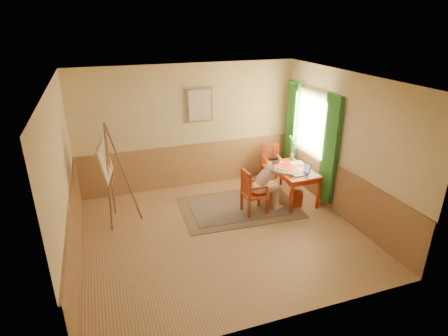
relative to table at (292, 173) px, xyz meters
name	(u,v)px	position (x,y,z in m)	size (l,w,h in m)	color
room	(221,163)	(-1.87, -0.78, 0.77)	(5.04, 4.54, 2.84)	tan
wainscot	(208,191)	(-1.87, 0.01, -0.13)	(5.00, 4.50, 1.00)	#AD7D50
window	(310,134)	(0.55, 0.32, 0.71)	(0.12, 2.01, 2.20)	white
wall_portrait	(199,105)	(-1.62, 1.42, 1.27)	(0.60, 0.05, 0.76)	#987756
rug	(239,207)	(-1.19, 0.01, -0.62)	(2.48, 1.72, 0.02)	#8C7251
table	(292,173)	(0.00, 0.00, 0.00)	(0.75, 1.22, 0.72)	#D64921
chair_left	(252,192)	(-1.04, -0.28, -0.16)	(0.45, 0.43, 0.95)	#D64921
chair_back	(272,164)	(0.01, 1.00, -0.17)	(0.47, 0.48, 0.91)	#D64921
figure	(267,180)	(-0.71, -0.26, 0.04)	(0.90, 0.39, 1.21)	beige
laptop	(302,172)	(0.04, -0.32, 0.13)	(0.37, 0.22, 0.22)	#1E2338
papers	(297,167)	(0.12, 0.04, 0.09)	(0.75, 1.21, 0.00)	white
vase	(292,149)	(0.25, 0.50, 0.34)	(0.25, 0.27, 0.55)	#3F724C
wastebasket	(296,199)	(-0.03, -0.28, -0.48)	(0.28, 0.28, 0.30)	#C64D26
easel	(107,165)	(-3.70, 0.29, 0.55)	(0.72, 0.89, 2.00)	#916544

